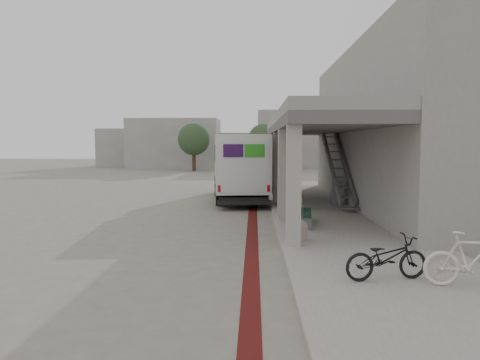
{
  "coord_description": "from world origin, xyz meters",
  "views": [
    {
      "loc": [
        1.05,
        -14.8,
        2.86
      ],
      "look_at": [
        0.58,
        -0.46,
        1.6
      ],
      "focal_mm": 32.0,
      "sensor_mm": 36.0,
      "label": 1
    }
  ],
  "objects_px": {
    "fedex_truck": "(239,166)",
    "bicycle_black": "(386,258)",
    "bench": "(305,216)",
    "utility_cabinet": "(337,192)",
    "bicycle_cream": "(472,260)"
  },
  "relations": [
    {
      "from": "fedex_truck",
      "to": "bench",
      "type": "height_order",
      "value": "fedex_truck"
    },
    {
      "from": "bench",
      "to": "bicycle_cream",
      "type": "distance_m",
      "value": 6.54
    },
    {
      "from": "bench",
      "to": "utility_cabinet",
      "type": "bearing_deg",
      "value": 74.63
    },
    {
      "from": "utility_cabinet",
      "to": "bench",
      "type": "bearing_deg",
      "value": -110.82
    },
    {
      "from": "fedex_truck",
      "to": "bicycle_black",
      "type": "height_order",
      "value": "fedex_truck"
    },
    {
      "from": "fedex_truck",
      "to": "bicycle_black",
      "type": "distance_m",
      "value": 13.38
    },
    {
      "from": "bicycle_black",
      "to": "fedex_truck",
      "type": "bearing_deg",
      "value": 3.38
    },
    {
      "from": "bench",
      "to": "bicycle_black",
      "type": "distance_m",
      "value": 5.76
    },
    {
      "from": "fedex_truck",
      "to": "bicycle_cream",
      "type": "bearing_deg",
      "value": -75.23
    },
    {
      "from": "bench",
      "to": "utility_cabinet",
      "type": "xyz_separation_m",
      "value": [
        1.98,
        4.87,
        0.22
      ]
    },
    {
      "from": "bicycle_black",
      "to": "bicycle_cream",
      "type": "height_order",
      "value": "bicycle_cream"
    },
    {
      "from": "fedex_truck",
      "to": "bicycle_black",
      "type": "relative_size",
      "value": 4.5
    },
    {
      "from": "utility_cabinet",
      "to": "bicycle_cream",
      "type": "distance_m",
      "value": 10.95
    },
    {
      "from": "fedex_truck",
      "to": "bicycle_black",
      "type": "xyz_separation_m",
      "value": [
        3.4,
        -12.9,
        -1.14
      ]
    },
    {
      "from": "utility_cabinet",
      "to": "bicycle_cream",
      "type": "relative_size",
      "value": 0.6
    }
  ]
}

